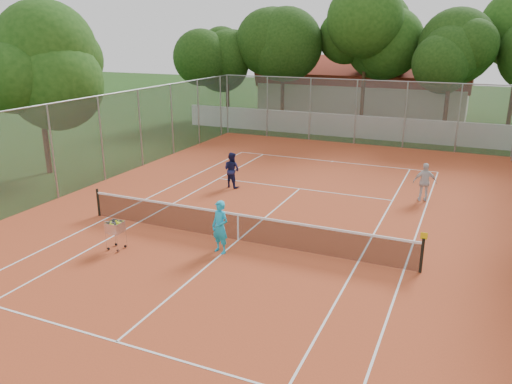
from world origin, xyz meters
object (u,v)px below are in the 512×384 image
at_px(player_far_right, 425,182).
at_px(player_far_left, 232,170).
at_px(ball_hopper, 116,234).
at_px(tennis_net, 238,227).
at_px(clubhouse, 365,89).
at_px(player_near, 220,227).

bearing_deg(player_far_right, player_far_left, -4.51).
bearing_deg(ball_hopper, player_far_right, 44.20).
distance_m(tennis_net, clubhouse, 29.12).
distance_m(player_near, player_far_left, 7.12).
xyz_separation_m(player_far_left, ball_hopper, (-0.37, -7.68, -0.29)).
xyz_separation_m(clubhouse, ball_hopper, (-1.30, -31.25, -1.66)).
relative_size(clubhouse, player_far_right, 10.10).
bearing_deg(player_far_right, tennis_net, 37.90).
distance_m(player_far_left, ball_hopper, 7.69).
bearing_deg(clubhouse, player_far_left, -92.25).
distance_m(clubhouse, player_far_right, 23.31).
bearing_deg(clubhouse, player_far_right, -71.76).
distance_m(clubhouse, ball_hopper, 31.32).
relative_size(clubhouse, player_near, 9.50).
xyz_separation_m(player_near, player_far_left, (-2.83, 6.53, -0.05)).
xyz_separation_m(tennis_net, player_near, (-0.10, -1.10, 0.37)).
relative_size(tennis_net, player_far_right, 7.32).
relative_size(tennis_net, player_near, 6.88).
bearing_deg(player_near, player_far_left, 130.64).
height_order(player_near, player_far_right, player_near).
bearing_deg(player_far_left, player_far_right, -156.84).
bearing_deg(player_near, tennis_net, 102.24).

